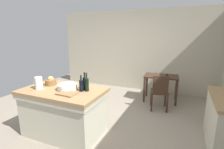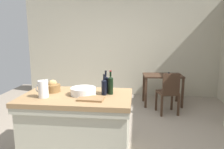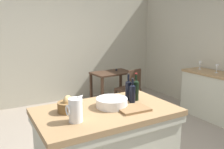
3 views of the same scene
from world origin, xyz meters
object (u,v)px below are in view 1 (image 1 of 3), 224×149
(wooden_chair, at_px, (160,91))
(wash_bowl, at_px, (67,87))
(wine_bottle_dark, at_px, (87,84))
(wine_bottle_amber, at_px, (85,83))
(wine_bottle_green, at_px, (81,85))
(cutting_board, at_px, (67,94))
(island_table, at_px, (64,110))
(writing_desk, at_px, (161,80))
(pitcher, at_px, (39,83))
(bread_basket, at_px, (51,82))

(wooden_chair, relative_size, wash_bowl, 2.60)
(wash_bowl, relative_size, wine_bottle_dark, 1.05)
(wine_bottle_dark, height_order, wine_bottle_amber, wine_bottle_dark)
(wooden_chair, xyz_separation_m, wash_bowl, (-1.40, -1.71, 0.44))
(wash_bowl, height_order, wine_bottle_green, wine_bottle_green)
(cutting_board, xyz_separation_m, wine_bottle_dark, (0.22, 0.27, 0.12))
(island_table, bearing_deg, wooden_chair, 49.65)
(writing_desk, distance_m, wine_bottle_dark, 2.51)
(wine_bottle_amber, bearing_deg, island_table, -158.43)
(island_table, distance_m, wine_bottle_dark, 0.71)
(pitcher, bearing_deg, bread_basket, 85.83)
(cutting_board, xyz_separation_m, wine_bottle_amber, (0.14, 0.32, 0.12))
(writing_desk, height_order, cutting_board, cutting_board)
(wine_bottle_dark, bearing_deg, bread_basket, 178.05)
(pitcher, relative_size, wash_bowl, 0.77)
(island_table, height_order, pitcher, pitcher)
(wash_bowl, bearing_deg, bread_basket, 168.68)
(wash_bowl, distance_m, wine_bottle_amber, 0.32)
(wine_bottle_green, bearing_deg, pitcher, -165.42)
(bread_basket, relative_size, wine_bottle_green, 0.73)
(wooden_chair, height_order, wine_bottle_green, wine_bottle_green)
(wooden_chair, xyz_separation_m, wine_bottle_dark, (-1.03, -1.65, 0.52))
(writing_desk, distance_m, wine_bottle_amber, 2.49)
(writing_desk, xyz_separation_m, wooden_chair, (0.06, -0.63, -0.13))
(writing_desk, distance_m, pitcher, 3.14)
(wooden_chair, bearing_deg, writing_desk, 95.18)
(wash_bowl, height_order, wine_bottle_dark, wine_bottle_dark)
(writing_desk, relative_size, wine_bottle_green, 3.27)
(wash_bowl, distance_m, wine_bottle_green, 0.29)
(bread_basket, bearing_deg, wine_bottle_amber, 1.76)
(writing_desk, bearing_deg, wash_bowl, -119.75)
(wine_bottle_dark, height_order, wine_bottle_green, wine_bottle_dark)
(cutting_board, bearing_deg, pitcher, 178.06)
(wash_bowl, distance_m, wine_bottle_dark, 0.38)
(writing_desk, distance_m, wash_bowl, 2.72)
(cutting_board, bearing_deg, wooden_chair, 56.95)
(island_table, bearing_deg, wine_bottle_green, 7.65)
(island_table, relative_size, writing_desk, 1.58)
(wine_bottle_amber, bearing_deg, wooden_chair, 55.29)
(pitcher, distance_m, wash_bowl, 0.53)
(wash_bowl, height_order, wine_bottle_amber, wine_bottle_amber)
(writing_desk, xyz_separation_m, wine_bottle_green, (-1.06, -2.33, 0.38))
(island_table, relative_size, wine_bottle_green, 5.17)
(writing_desk, relative_size, pitcher, 3.53)
(island_table, xyz_separation_m, wooden_chair, (1.48, 1.74, 0.01))
(writing_desk, relative_size, wash_bowl, 2.71)
(wine_bottle_dark, bearing_deg, wooden_chair, 57.93)
(writing_desk, height_order, wine_bottle_dark, wine_bottle_dark)
(pitcher, distance_m, wine_bottle_dark, 0.89)
(wine_bottle_amber, height_order, wine_bottle_green, wine_bottle_amber)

